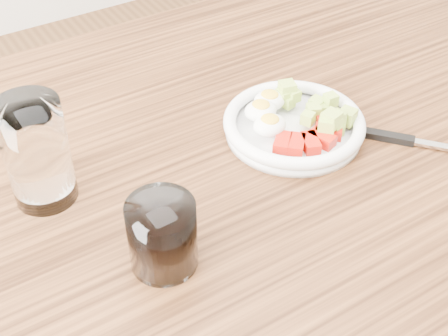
{
  "coord_description": "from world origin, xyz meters",
  "views": [
    {
      "loc": [
        -0.3,
        -0.46,
        1.27
      ],
      "look_at": [
        -0.01,
        0.01,
        0.8
      ],
      "focal_mm": 50.0,
      "sensor_mm": 36.0,
      "label": 1
    }
  ],
  "objects": [
    {
      "name": "dining_table",
      "position": [
        0.0,
        0.0,
        0.67
      ],
      "size": [
        1.5,
        0.9,
        0.77
      ],
      "color": "brown",
      "rests_on": "ground"
    },
    {
      "name": "bowl",
      "position": [
        0.12,
        0.05,
        0.79
      ],
      "size": [
        0.19,
        0.19,
        0.05
      ],
      "color": "white",
      "rests_on": "dining_table"
    },
    {
      "name": "fork",
      "position": [
        0.23,
        -0.04,
        0.77
      ],
      "size": [
        0.15,
        0.17,
        0.01
      ],
      "color": "black",
      "rests_on": "dining_table"
    },
    {
      "name": "water_glass",
      "position": [
        -0.19,
        0.11,
        0.84
      ],
      "size": [
        0.07,
        0.07,
        0.13
      ],
      "primitive_type": "cylinder",
      "color": "white",
      "rests_on": "dining_table"
    },
    {
      "name": "coffee_glass",
      "position": [
        -0.12,
        -0.06,
        0.81
      ],
      "size": [
        0.07,
        0.07,
        0.08
      ],
      "color": "white",
      "rests_on": "dining_table"
    }
  ]
}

